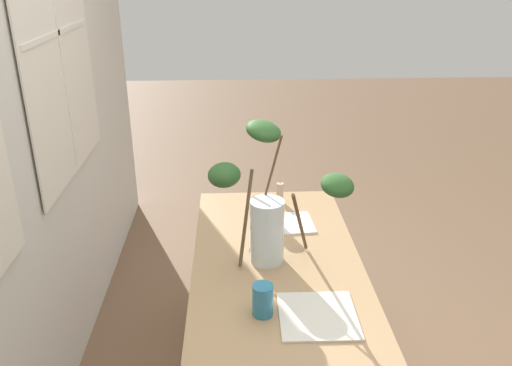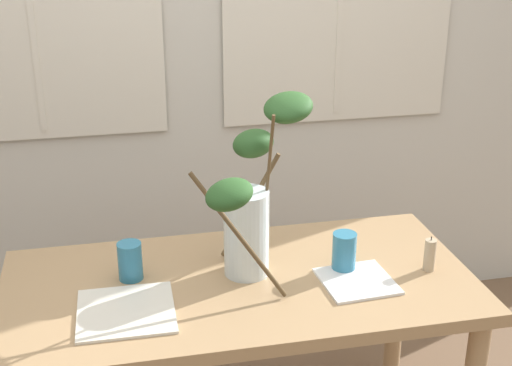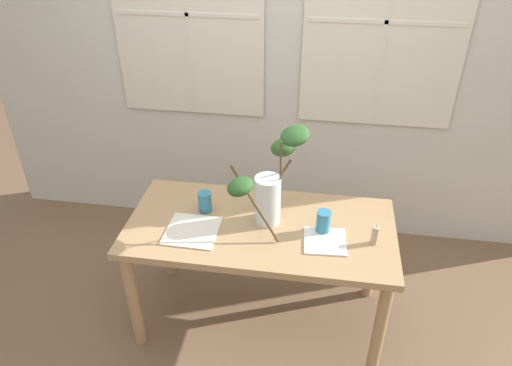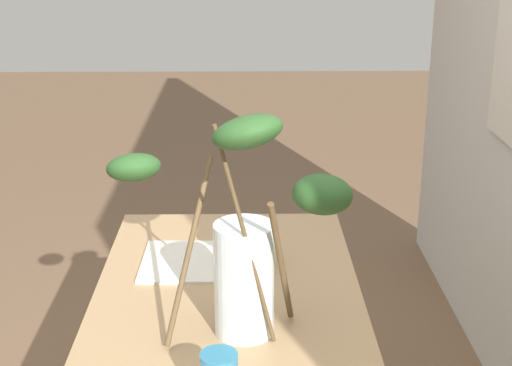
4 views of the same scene
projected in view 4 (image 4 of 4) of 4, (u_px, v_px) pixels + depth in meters
name	position (u px, v px, depth m)	size (l,w,h in m)	color
dining_table	(227.00, 359.00, 1.87)	(1.46, 0.71, 0.72)	tan
vase_with_branches	(244.00, 244.00, 1.72)	(0.40, 0.60, 0.60)	silver
drinking_glass_blue_left	(258.00, 247.00, 2.13)	(0.08, 0.08, 0.12)	teal
plate_square_left	(190.00, 261.00, 2.17)	(0.28, 0.28, 0.01)	silver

